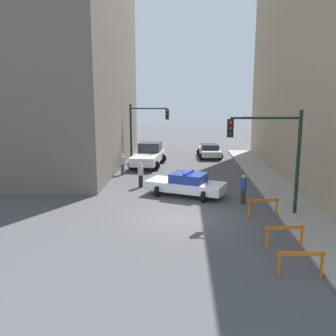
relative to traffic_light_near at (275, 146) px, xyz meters
The scene contains 14 objects.
ground_plane 5.94m from the traffic_light_near, behind, with size 120.00×120.00×0.00m, color #4C4C4F.
sidewalk_right 3.83m from the traffic_light_near, 24.65° to the right, with size 2.40×44.00×0.12m.
building_corner_left 21.94m from the traffic_light_near, 141.46° to the left, with size 14.00×20.00×16.88m.
traffic_light_near is the anchor object (origin of this frame).
traffic_light_far 16.33m from the traffic_light_near, 119.47° to the left, with size 3.44×0.35×5.20m.
police_car 6.19m from the traffic_light_near, 141.68° to the left, with size 5.05×3.45×1.52m.
white_truck 15.13m from the traffic_light_near, 120.12° to the left, with size 3.01×5.58×1.90m.
parked_car_near 17.63m from the traffic_light_near, 96.51° to the left, with size 2.39×4.37×1.31m.
pedestrian_crossing 9.48m from the traffic_light_near, 143.50° to the left, with size 0.50×0.50×1.66m.
pedestrian_corner 13.22m from the traffic_light_near, 134.74° to the left, with size 0.46×0.46×1.66m.
pedestrian_sidewalk 3.48m from the traffic_light_near, 121.13° to the left, with size 0.51×0.51×1.66m.
barrier_front 7.25m from the traffic_light_near, 94.89° to the right, with size 1.60×0.17×0.90m.
barrier_mid 5.08m from the traffic_light_near, 96.16° to the right, with size 1.59×0.34×0.90m.
barrier_back 2.97m from the traffic_light_near, 150.69° to the right, with size 1.58×0.44×0.90m.
Camera 1 is at (0.16, -17.82, 6.11)m, focal length 40.00 mm.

